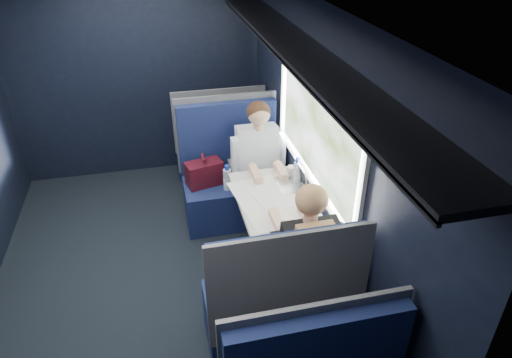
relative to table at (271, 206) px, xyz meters
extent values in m
cube|color=black|center=(-1.03, 0.00, -0.67)|extent=(2.80, 4.20, 0.01)
cube|color=black|center=(0.42, 0.00, 0.49)|extent=(0.10, 4.20, 2.30)
cube|color=black|center=(-1.03, 2.15, 0.49)|extent=(2.80, 0.10, 2.30)
cube|color=silver|center=(-1.03, 0.00, 1.69)|extent=(2.80, 4.20, 0.10)
cube|color=silver|center=(0.35, 0.00, 1.08)|extent=(0.03, 1.84, 0.07)
cube|color=silver|center=(0.35, 0.00, 0.23)|extent=(0.03, 1.84, 0.07)
cube|color=silver|center=(0.35, -0.89, 0.66)|extent=(0.03, 0.07, 0.78)
cube|color=silver|center=(0.35, 0.89, 0.66)|extent=(0.03, 0.07, 0.78)
cube|color=black|center=(0.19, 0.00, 1.32)|extent=(0.36, 4.10, 0.04)
cube|color=black|center=(0.02, 0.00, 1.30)|extent=(0.02, 4.10, 0.03)
cube|color=red|center=(0.35, 0.00, 1.23)|extent=(0.01, 0.10, 0.12)
cylinder|color=#54565E|center=(-0.15, 0.00, -0.31)|extent=(0.08, 0.08, 0.70)
cube|color=silver|center=(0.03, 0.00, 0.06)|extent=(0.62, 1.00, 0.04)
cube|color=#0E153D|center=(-0.18, 0.78, -0.44)|extent=(1.00, 0.50, 0.45)
cube|color=#0E153D|center=(-0.18, 1.08, 0.16)|extent=(1.00, 0.10, 0.75)
cube|color=#54565E|center=(-0.18, 1.14, 0.19)|extent=(1.04, 0.03, 0.82)
cube|color=#54565E|center=(-0.18, 0.73, -0.11)|extent=(0.06, 0.40, 0.20)
cube|color=#460F1A|center=(-0.47, 0.83, -0.09)|extent=(0.39, 0.27, 0.25)
cylinder|color=#460F1A|center=(-0.47, 0.83, 0.09)|extent=(0.07, 0.15, 0.03)
cylinder|color=silver|center=(-0.26, 0.68, -0.10)|extent=(0.08, 0.08, 0.22)
cylinder|color=#1836B5|center=(-0.26, 0.68, 0.03)|extent=(0.04, 0.04, 0.05)
cube|color=#0E153D|center=(-0.18, -0.78, -0.44)|extent=(1.00, 0.50, 0.45)
cube|color=#0E153D|center=(-0.18, -1.08, 0.16)|extent=(1.00, 0.10, 0.75)
cube|color=#54565E|center=(-0.18, -1.14, 0.19)|extent=(1.04, 0.03, 0.82)
cube|color=#54565E|center=(-0.18, -0.73, -0.11)|extent=(0.06, 0.40, 0.20)
cube|color=#0E153D|center=(-0.18, 1.88, -0.44)|extent=(1.00, 0.40, 0.45)
cube|color=#0E153D|center=(-0.18, 1.64, 0.12)|extent=(1.00, 0.10, 0.66)
cube|color=#54565E|center=(-0.18, 1.59, 0.14)|extent=(1.04, 0.03, 0.72)
cube|color=#54565E|center=(-0.18, -1.59, 0.14)|extent=(1.04, 0.03, 0.72)
cube|color=black|center=(0.07, 0.64, -0.13)|extent=(0.36, 0.44, 0.16)
cube|color=black|center=(0.07, 0.44, -0.44)|extent=(0.32, 0.12, 0.45)
cube|color=silver|center=(0.07, 0.80, 0.12)|extent=(0.40, 0.29, 0.53)
cylinder|color=#D8A88C|center=(0.07, 0.76, 0.40)|extent=(0.10, 0.10, 0.06)
sphere|color=#D8A88C|center=(0.07, 0.74, 0.53)|extent=(0.21, 0.21, 0.21)
sphere|color=#382114|center=(0.07, 0.76, 0.55)|extent=(0.22, 0.22, 0.22)
cube|color=silver|center=(-0.15, 0.76, 0.12)|extent=(0.09, 0.12, 0.34)
cube|color=silver|center=(0.29, 0.76, 0.12)|extent=(0.09, 0.12, 0.34)
cube|color=black|center=(0.07, -0.64, -0.13)|extent=(0.36, 0.44, 0.16)
cube|color=black|center=(0.07, -0.44, -0.44)|extent=(0.32, 0.12, 0.45)
cube|color=black|center=(0.07, -0.80, 0.12)|extent=(0.40, 0.29, 0.53)
cylinder|color=#D8A88C|center=(0.07, -0.76, 0.40)|extent=(0.10, 0.10, 0.06)
sphere|color=#D8A88C|center=(0.07, -0.74, 0.53)|extent=(0.21, 0.21, 0.21)
sphere|color=#AF7E51|center=(0.07, -0.76, 0.55)|extent=(0.22, 0.22, 0.22)
cube|color=black|center=(-0.15, -0.76, 0.12)|extent=(0.09, 0.12, 0.34)
cube|color=black|center=(0.29, -0.76, 0.12)|extent=(0.09, 0.12, 0.34)
cube|color=#AF7E51|center=(0.07, -0.86, 0.24)|extent=(0.26, 0.07, 0.36)
cube|color=white|center=(0.00, -0.03, 0.08)|extent=(0.65, 0.86, 0.01)
cube|color=silver|center=(0.21, 0.16, 0.08)|extent=(0.22, 0.29, 0.01)
cube|color=silver|center=(0.31, 0.16, 0.19)|extent=(0.01, 0.29, 0.20)
cube|color=black|center=(0.31, 0.16, 0.19)|extent=(0.00, 0.25, 0.16)
cylinder|color=silver|center=(0.29, 0.21, 0.18)|extent=(0.07, 0.07, 0.20)
cylinder|color=#1836B5|center=(0.29, 0.21, 0.30)|extent=(0.04, 0.04, 0.04)
cylinder|color=white|center=(0.27, 0.31, 0.13)|extent=(0.08, 0.08, 0.10)
camera|label=1|loc=(-0.86, -3.10, 2.21)|focal=32.00mm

